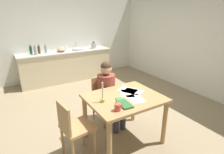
{
  "coord_description": "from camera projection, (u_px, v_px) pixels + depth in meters",
  "views": [
    {
      "loc": [
        -1.59,
        -3.1,
        2.01
      ],
      "look_at": [
        0.08,
        -0.31,
        0.85
      ],
      "focal_mm": 29.66,
      "sensor_mm": 36.0,
      "label": 1
    }
  ],
  "objects": [
    {
      "name": "wine_glass_near_sink",
      "position": [
        65.0,
        46.0,
        5.56
      ],
      "size": [
        0.07,
        0.07,
        0.15
      ],
      "color": "silver",
      "rests_on": "kitchen_counter"
    },
    {
      "name": "paper_envelope",
      "position": [
        127.0,
        93.0,
        2.93
      ],
      "size": [
        0.34,
        0.36,
        0.0
      ],
      "primitive_type": "cube",
      "rotation": [
        0.0,
        0.0,
        -0.57
      ],
      "color": "white",
      "rests_on": "dining_table"
    },
    {
      "name": "wall_back",
      "position": [
        61.0,
        36.0,
        5.61
      ],
      "size": [
        5.2,
        0.12,
        2.6
      ],
      "primitive_type": "cube",
      "color": "silver",
      "rests_on": "ground"
    },
    {
      "name": "paper_letter",
      "position": [
        133.0,
        91.0,
        3.0
      ],
      "size": [
        0.33,
        0.36,
        0.0
      ],
      "primitive_type": "cube",
      "rotation": [
        0.0,
        0.0,
        0.54
      ],
      "color": "white",
      "rests_on": "dining_table"
    },
    {
      "name": "stovetop_kettle",
      "position": [
        94.0,
        45.0,
        5.87
      ],
      "size": [
        0.18,
        0.18,
        0.22
      ],
      "color": "#B7BABF",
      "rests_on": "kitchen_counter"
    },
    {
      "name": "candlestick",
      "position": [
        103.0,
        96.0,
        2.62
      ],
      "size": [
        0.06,
        0.06,
        0.3
      ],
      "color": "gold",
      "rests_on": "dining_table"
    },
    {
      "name": "bottle_vinegar",
      "position": [
        35.0,
        51.0,
        4.96
      ],
      "size": [
        0.07,
        0.07,
        0.26
      ],
      "color": "#8C999E",
      "rests_on": "kitchen_counter"
    },
    {
      "name": "sink_unit",
      "position": [
        78.0,
        49.0,
        5.64
      ],
      "size": [
        0.36,
        0.36,
        0.24
      ],
      "color": "#B2B7BC",
      "rests_on": "kitchen_counter"
    },
    {
      "name": "book_cookery",
      "position": [
        121.0,
        100.0,
        2.68
      ],
      "size": [
        0.17,
        0.2,
        0.02
      ],
      "primitive_type": "cube",
      "rotation": [
        0.0,
        0.0,
        -0.35
      ],
      "color": "#4B833B",
      "rests_on": "dining_table"
    },
    {
      "name": "chair_side_empty",
      "position": [
        73.0,
        127.0,
        2.54
      ],
      "size": [
        0.45,
        0.45,
        0.89
      ],
      "color": "tan",
      "rests_on": "ground"
    },
    {
      "name": "wine_glass_by_kettle",
      "position": [
        62.0,
        47.0,
        5.51
      ],
      "size": [
        0.07,
        0.07,
        0.15
      ],
      "color": "silver",
      "rests_on": "kitchen_counter"
    },
    {
      "name": "wine_glass_back_left",
      "position": [
        59.0,
        47.0,
        5.47
      ],
      "size": [
        0.07,
        0.07,
        0.15
      ],
      "color": "silver",
      "rests_on": "kitchen_counter"
    },
    {
      "name": "paper_bill",
      "position": [
        136.0,
        98.0,
        2.76
      ],
      "size": [
        0.26,
        0.33,
        0.0
      ],
      "primitive_type": "cube",
      "rotation": [
        0.0,
        0.0,
        -0.19
      ],
      "color": "white",
      "rests_on": "dining_table"
    },
    {
      "name": "book_magazine",
      "position": [
        125.0,
        104.0,
        2.56
      ],
      "size": [
        0.17,
        0.27,
        0.02
      ],
      "primitive_type": "cube",
      "rotation": [
        0.0,
        0.0,
        -0.1
      ],
      "color": "#2D6534",
      "rests_on": "dining_table"
    },
    {
      "name": "ground_plane",
      "position": [
        101.0,
        112.0,
        3.95
      ],
      "size": [
        5.2,
        5.2,
        0.04
      ],
      "primitive_type": "cube",
      "color": "#937F60"
    },
    {
      "name": "paper_receipt",
      "position": [
        128.0,
        90.0,
        3.06
      ],
      "size": [
        0.33,
        0.36,
        0.0
      ],
      "primitive_type": "cube",
      "rotation": [
        0.0,
        0.0,
        0.52
      ],
      "color": "white",
      "rests_on": "dining_table"
    },
    {
      "name": "person_seated",
      "position": [
        108.0,
        90.0,
        3.31
      ],
      "size": [
        0.37,
        0.62,
        1.19
      ],
      "color": "brown",
      "rests_on": "ground"
    },
    {
      "name": "chair_at_table",
      "position": [
        104.0,
        97.0,
        3.48
      ],
      "size": [
        0.45,
        0.45,
        0.86
      ],
      "color": "tan",
      "rests_on": "ground"
    },
    {
      "name": "bottle_oil",
      "position": [
        31.0,
        50.0,
        5.04
      ],
      "size": [
        0.07,
        0.07,
        0.26
      ],
      "color": "#194C23",
      "rests_on": "kitchen_counter"
    },
    {
      "name": "coffee_mug",
      "position": [
        118.0,
        107.0,
        2.41
      ],
      "size": [
        0.12,
        0.08,
        0.1
      ],
      "color": "#D84C3F",
      "rests_on": "dining_table"
    },
    {
      "name": "mixing_bowl",
      "position": [
        61.0,
        50.0,
        5.35
      ],
      "size": [
        0.24,
        0.24,
        0.11
      ],
      "primitive_type": "ellipsoid",
      "color": "tan",
      "rests_on": "kitchen_counter"
    },
    {
      "name": "bottle_wine_red",
      "position": [
        39.0,
        50.0,
        5.11
      ],
      "size": [
        0.07,
        0.07,
        0.25
      ],
      "color": "#593319",
      "rests_on": "kitchen_counter"
    },
    {
      "name": "bottle_sauce",
      "position": [
        46.0,
        49.0,
        5.19
      ],
      "size": [
        0.07,
        0.07,
        0.26
      ],
      "color": "#8C999E",
      "rests_on": "kitchen_counter"
    },
    {
      "name": "wall_right",
      "position": [
        190.0,
        40.0,
        4.77
      ],
      "size": [
        0.12,
        5.2,
        2.6
      ],
      "primitive_type": "cube",
      "color": "silver",
      "rests_on": "ground"
    },
    {
      "name": "dining_table",
      "position": [
        124.0,
        104.0,
        2.85
      ],
      "size": [
        1.11,
        0.91,
        0.78
      ],
      "color": "tan",
      "rests_on": "ground"
    },
    {
      "name": "kitchen_counter",
      "position": [
        67.0,
        66.0,
        5.6
      ],
      "size": [
        2.69,
        0.64,
        0.9
      ],
      "color": "beige",
      "rests_on": "ground"
    }
  ]
}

